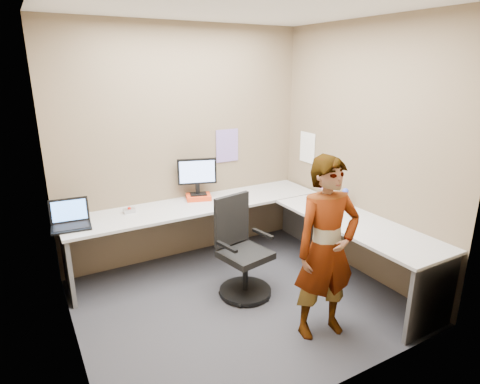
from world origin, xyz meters
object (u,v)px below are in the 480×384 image
monitor (197,174)px  person (327,249)px  office_chair (241,256)px  desk (257,225)px

monitor → person: person is taller
office_chair → person: bearing=-82.8°
office_chair → person: (0.30, -0.90, 0.38)m
desk → office_chair: (-0.34, -0.24, -0.18)m
person → office_chair: bearing=117.8°
desk → person: (-0.04, -1.14, 0.20)m
office_chair → person: size_ratio=0.63×
monitor → person: (0.32, -1.89, -0.25)m
person → desk: bearing=97.5°
monitor → desk: bearing=-47.2°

